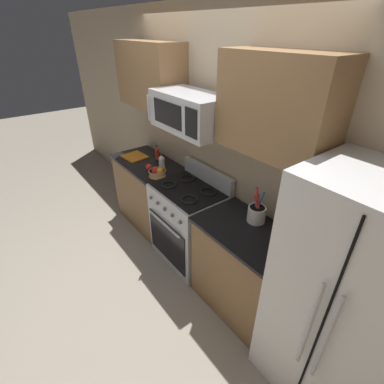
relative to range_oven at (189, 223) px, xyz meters
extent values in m
plane|color=gray|center=(0.00, -0.61, -0.47)|extent=(16.00, 16.00, 0.00)
cube|color=tan|center=(0.00, 0.36, 0.83)|extent=(8.00, 0.10, 2.60)
cube|color=olive|center=(-0.89, 0.00, -0.03)|extent=(0.96, 0.54, 0.88)
cube|color=black|center=(-0.89, 0.00, 0.42)|extent=(1.00, 0.58, 0.03)
cube|color=#B2B5BA|center=(0.00, 0.00, -0.02)|extent=(0.76, 0.58, 0.91)
cube|color=black|center=(0.00, -0.30, -0.11)|extent=(0.67, 0.01, 0.51)
cylinder|color=#B2B5BA|center=(0.00, -0.32, 0.14)|extent=(0.57, 0.02, 0.02)
cube|color=black|center=(0.00, 0.00, 0.44)|extent=(0.73, 0.52, 0.02)
cube|color=#B2B5BA|center=(0.00, 0.26, 0.53)|extent=(0.76, 0.06, 0.18)
torus|color=black|center=(-0.18, -0.12, 0.46)|extent=(0.17, 0.17, 0.02)
torus|color=black|center=(0.18, -0.12, 0.46)|extent=(0.17, 0.17, 0.02)
torus|color=black|center=(-0.18, 0.12, 0.46)|extent=(0.17, 0.17, 0.02)
torus|color=black|center=(0.18, 0.12, 0.46)|extent=(0.17, 0.17, 0.02)
cylinder|color=#4C4C51|center=(-0.27, -0.30, 0.32)|extent=(0.04, 0.02, 0.04)
cylinder|color=#4C4C51|center=(-0.14, -0.30, 0.32)|extent=(0.04, 0.02, 0.04)
cylinder|color=#4C4C51|center=(0.00, -0.30, 0.32)|extent=(0.04, 0.02, 0.04)
cylinder|color=#4C4C51|center=(0.14, -0.30, 0.32)|extent=(0.04, 0.02, 0.04)
cylinder|color=#4C4C51|center=(0.27, -0.30, 0.32)|extent=(0.04, 0.02, 0.04)
cube|color=olive|center=(0.83, 0.00, -0.03)|extent=(0.83, 0.54, 0.88)
cube|color=black|center=(0.83, 0.00, 0.42)|extent=(0.87, 0.58, 0.03)
cube|color=silver|center=(1.70, -0.02, 0.40)|extent=(0.84, 0.65, 1.75)
cube|color=black|center=(1.70, -0.35, 0.40)|extent=(0.01, 0.01, 1.66)
cylinder|color=#B2B5BA|center=(1.65, -0.37, 0.44)|extent=(0.02, 0.02, 0.70)
cylinder|color=#B2B5BA|center=(1.75, -0.37, 0.44)|extent=(0.02, 0.02, 0.70)
cube|color=#B2B5BA|center=(0.00, 0.03, 1.24)|extent=(0.78, 0.40, 0.34)
cube|color=black|center=(-0.07, -0.18, 1.24)|extent=(0.43, 0.01, 0.21)
cube|color=black|center=(0.28, -0.18, 1.24)|extent=(0.16, 0.01, 0.23)
cylinder|color=#B2B5BA|center=(-0.35, -0.20, 1.24)|extent=(0.02, 0.02, 0.23)
cube|color=olive|center=(-0.90, 0.14, 1.44)|extent=(0.99, 0.34, 0.68)
cube|color=olive|center=(0.83, 0.14, 1.44)|extent=(0.86, 0.34, 0.68)
cylinder|color=white|center=(0.79, 0.15, 0.51)|extent=(0.16, 0.16, 0.14)
cylinder|color=black|center=(0.79, 0.15, 0.52)|extent=(0.13, 0.13, 0.12)
cylinder|color=blue|center=(0.79, 0.14, 0.60)|extent=(0.09, 0.05, 0.26)
cylinder|color=red|center=(0.79, 0.14, 0.58)|extent=(0.07, 0.05, 0.24)
cylinder|color=orange|center=(0.78, 0.15, 0.58)|extent=(0.04, 0.07, 0.23)
cylinder|color=red|center=(0.79, 0.15, 0.61)|extent=(0.11, 0.04, 0.29)
cylinder|color=blue|center=(0.77, 0.15, 0.58)|extent=(0.02, 0.09, 0.22)
cylinder|color=blue|center=(0.78, 0.17, 0.60)|extent=(0.08, 0.03, 0.26)
cone|color=#9E7A4C|center=(-0.47, -0.09, 0.47)|extent=(0.20, 0.20, 0.06)
torus|color=#9E7A4C|center=(-0.47, -0.09, 0.50)|extent=(0.20, 0.20, 0.01)
sphere|color=red|center=(-0.49, -0.11, 0.50)|extent=(0.07, 0.07, 0.07)
sphere|color=orange|center=(-0.46, -0.06, 0.50)|extent=(0.08, 0.08, 0.08)
sphere|color=red|center=(-0.66, -0.09, 0.47)|extent=(0.08, 0.08, 0.08)
cube|color=orange|center=(-1.11, -0.05, 0.44)|extent=(0.31, 0.29, 0.02)
cylinder|color=red|center=(-0.88, 0.15, 0.50)|extent=(0.05, 0.05, 0.13)
cone|color=red|center=(-0.88, 0.15, 0.59)|extent=(0.05, 0.05, 0.04)
cylinder|color=black|center=(-0.88, 0.15, 0.61)|extent=(0.02, 0.02, 0.01)
cylinder|color=silver|center=(-0.63, 0.07, 0.50)|extent=(0.07, 0.07, 0.13)
cone|color=silver|center=(-0.63, 0.07, 0.58)|extent=(0.06, 0.06, 0.04)
cylinder|color=black|center=(-0.63, 0.07, 0.61)|extent=(0.03, 0.03, 0.01)
cylinder|color=#382314|center=(1.11, -0.02, 0.51)|extent=(0.07, 0.07, 0.15)
cone|color=#382314|center=(1.11, -0.02, 0.61)|extent=(0.06, 0.06, 0.04)
cylinder|color=black|center=(1.11, -0.02, 0.64)|extent=(0.03, 0.03, 0.01)
camera|label=1|loc=(2.02, -1.49, 1.90)|focal=26.13mm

